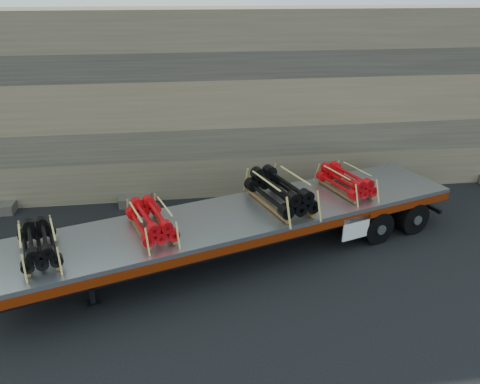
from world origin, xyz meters
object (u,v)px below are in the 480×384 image
object	(u,v)px
trailer	(241,234)
bundle_front	(39,245)
bundle_rear	(346,181)
bundle_midrear	(280,192)
bundle_midfront	(151,221)

from	to	relation	value
trailer	bundle_front	bearing A→B (deg)	-180.00
bundle_front	bundle_rear	bearing A→B (deg)	0.00
bundle_midrear	trailer	bearing A→B (deg)	180.00
bundle_front	bundle_rear	distance (m)	9.52
bundle_front	bundle_midrear	size ratio (longest dim) A/B	0.75
bundle_midfront	bundle_midrear	size ratio (longest dim) A/B	0.79
trailer	bundle_rear	world-z (taller)	bundle_rear
bundle_front	bundle_midfront	bearing A→B (deg)	0.00
bundle_midfront	bundle_midrear	world-z (taller)	bundle_midrear
bundle_midfront	bundle_rear	xyz separation A→B (m)	(6.30, 2.01, 0.00)
trailer	bundle_rear	size ratio (longest dim) A/B	7.18
bundle_midfront	bundle_rear	world-z (taller)	bundle_rear
trailer	bundle_midrear	distance (m)	1.77
trailer	bundle_rear	bearing A→B (deg)	0.00
bundle_midfront	bundle_rear	bearing A→B (deg)	0.00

